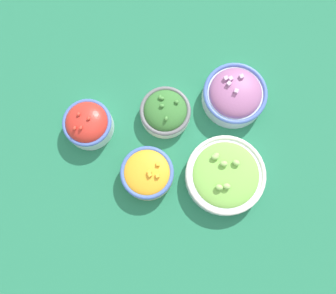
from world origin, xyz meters
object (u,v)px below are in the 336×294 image
(bowl_broccoli, at_px, (167,112))
(bowl_cherry_tomatoes, at_px, (88,124))
(bowl_squash, at_px, (147,173))
(bowl_red_onion, at_px, (235,95))
(bowl_lettuce, at_px, (225,175))

(bowl_broccoli, xyz_separation_m, bowl_cherry_tomatoes, (-0.22, -0.02, 0.01))
(bowl_squash, bearing_deg, bowl_broccoli, 69.16)
(bowl_squash, height_order, bowl_red_onion, bowl_red_onion)
(bowl_red_onion, bearing_deg, bowl_squash, -141.88)
(bowl_lettuce, bearing_deg, bowl_squash, 174.37)
(bowl_cherry_tomatoes, bearing_deg, bowl_red_onion, 7.54)
(bowl_lettuce, bearing_deg, bowl_broccoli, 127.24)
(bowl_cherry_tomatoes, bearing_deg, bowl_lettuce, -24.88)
(bowl_lettuce, bearing_deg, bowl_cherry_tomatoes, 155.12)
(bowl_squash, distance_m, bowl_red_onion, 0.33)
(bowl_red_onion, relative_size, bowl_lettuce, 0.83)
(bowl_red_onion, distance_m, bowl_lettuce, 0.23)
(bowl_broccoli, height_order, bowl_lettuce, same)
(bowl_squash, height_order, bowl_broccoli, same)
(bowl_squash, xyz_separation_m, bowl_broccoli, (0.06, 0.17, -0.00))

